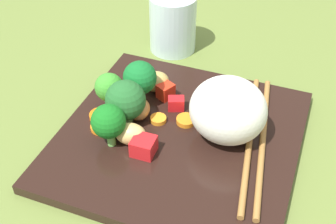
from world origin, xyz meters
The scene contains 19 objects.
ground_plane centered at (0.00, 0.00, -1.00)cm, with size 110.00×110.00×2.00cm, color olive.
square_plate centered at (0.00, 0.00, 0.66)cm, with size 28.31×28.31×1.32cm, color black.
rice_mound centered at (1.69, -5.29, 5.42)cm, with size 9.09×8.13×8.19cm, color white.
broccoli_floret_0 centered at (1.75, 10.12, 4.46)cm, with size 3.66×3.66×5.20cm.
broccoli_floret_1 centered at (-0.49, 7.01, 4.63)cm, with size 5.02×5.02×5.97cm.
broccoli_floret_2 centered at (-4.14, 7.26, 4.52)cm, with size 4.10×4.10×5.35cm.
broccoli_floret_3 centered at (3.87, 6.79, 5.42)cm, with size 4.32×4.32×6.36cm.
carrot_slice_0 centered at (-0.66, 10.39, 1.65)cm, with size 2.85×2.85×0.66cm, color orange.
carrot_slice_1 centered at (1.41, 3.34, 1.62)cm, with size 2.04×2.04×0.59cm, color orange.
carrot_slice_2 centered at (2.41, -0.02, 1.64)cm, with size 2.43×2.43×0.62cm, color orange.
carrot_slice_3 centered at (-2.42, 9.36, 1.58)cm, with size 2.73×2.73×0.51cm, color orange.
pepper_chunk_0 centered at (-4.39, 2.82, 2.37)cm, with size 2.54×2.66×2.09cm, color red.
pepper_chunk_1 centered at (6.25, 4.22, 2.34)cm, with size 2.05×1.74×2.04cm, color red.
pepper_chunk_2 centered at (4.51, 2.09, 2.16)cm, with size 2.08×1.52×1.68cm, color red.
chicken_piece_0 centered at (1.35, 5.89, 2.54)cm, with size 3.37×2.67×2.43cm, color #BF8243.
chicken_piece_1 centered at (7.33, 6.01, 2.72)cm, with size 3.55×2.94×2.80cm, color tan.
chicken_piece_2 centered at (-3.32, 4.96, 2.65)cm, with size 3.68×2.66×2.66cm, color #D9B168.
chopstick_pair centered at (2.09, -8.99, 1.69)cm, with size 23.70×5.71×0.74cm.
drinking_glass centered at (20.19, 8.39, 4.48)cm, with size 7.24×7.24×8.95cm, color silver.
Camera 1 is at (-37.64, -12.88, 38.52)cm, focal length 47.70 mm.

